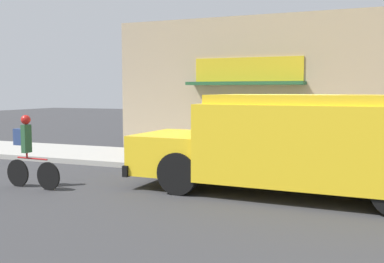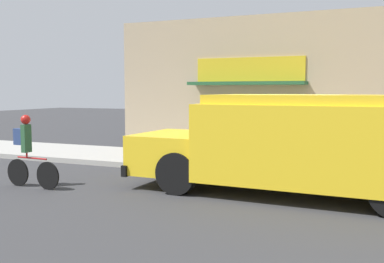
% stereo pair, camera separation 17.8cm
% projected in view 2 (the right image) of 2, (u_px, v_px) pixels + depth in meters
% --- Properties ---
extents(ground_plane, '(70.00, 70.00, 0.00)m').
position_uv_depth(ground_plane, '(282.00, 180.00, 10.70)').
color(ground_plane, '#38383A').
extents(sidewalk, '(28.00, 2.89, 0.15)m').
position_uv_depth(sidewalk, '(293.00, 167.00, 12.02)').
color(sidewalk, '#ADAAA3').
rests_on(sidewalk, ground_plane).
extents(storefront, '(12.38, 0.92, 4.45)m').
position_uv_depth(storefront, '(302.00, 87.00, 13.43)').
color(storefront, tan).
rests_on(storefront, ground_plane).
extents(school_bus, '(6.68, 2.81, 2.04)m').
position_uv_depth(school_bus, '(305.00, 143.00, 8.98)').
color(school_bus, yellow).
rests_on(school_bus, ground_plane).
extents(cyclist, '(1.49, 0.21, 1.60)m').
position_uv_depth(cyclist, '(28.00, 151.00, 9.83)').
color(cyclist, black).
rests_on(cyclist, ground_plane).
extents(trash_bin, '(0.49, 0.49, 0.86)m').
position_uv_depth(trash_bin, '(313.00, 149.00, 11.96)').
color(trash_bin, slate).
rests_on(trash_bin, sidewalk).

